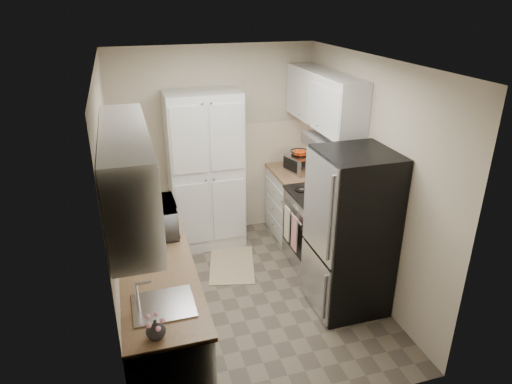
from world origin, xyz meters
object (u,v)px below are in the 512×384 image
Objects in this scene: electric_range at (319,229)px; wine_bottle at (148,202)px; microwave at (157,218)px; refrigerator at (351,233)px; pantry_cabinet at (205,171)px; toaster_oven at (301,164)px.

wine_bottle is at bearing 179.62° from electric_range.
microwave is at bearing -80.25° from wine_bottle.
wine_bottle is at bearing 156.99° from refrigerator.
refrigerator is 1.91m from microwave.
wine_bottle is at bearing -130.31° from pantry_cabinet.
pantry_cabinet is at bearing -29.83° from microwave.
electric_range is at bearing -109.69° from toaster_oven.
wine_bottle reaches higher than toaster_oven.
refrigerator is at bearing -108.91° from toaster_oven.
pantry_cabinet reaches higher than microwave.
microwave is at bearing -118.93° from pantry_cabinet.
refrigerator is at bearing -104.28° from microwave.
toaster_oven is at bearing -60.76° from microwave.
toaster_oven is (1.23, -0.16, 0.03)m from pantry_cabinet.
refrigerator reaches higher than microwave.
toaster_oven is at bearing -7.39° from pantry_cabinet.
pantry_cabinet is 1.58m from electric_range.
pantry_cabinet is 2.07m from refrigerator.
refrigerator reaches higher than toaster_oven.
microwave is at bearing 166.61° from refrigerator.
microwave is at bearing -169.19° from electric_range.
wine_bottle reaches higher than microwave.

